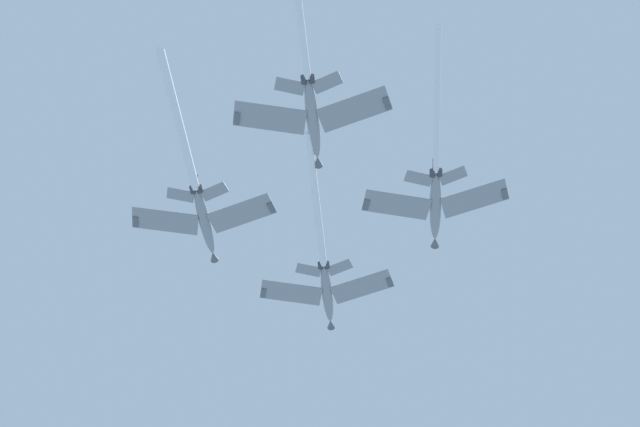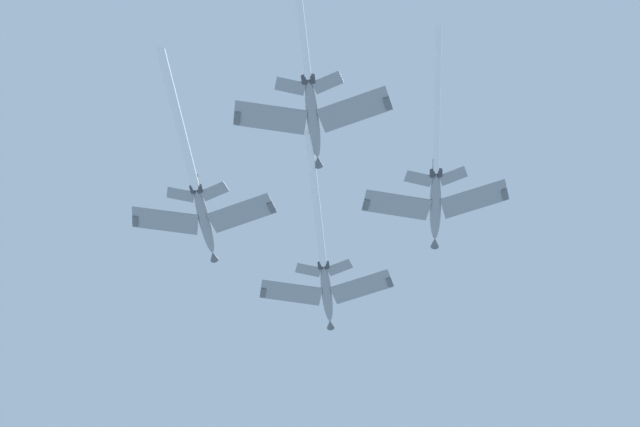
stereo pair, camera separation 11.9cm
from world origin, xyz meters
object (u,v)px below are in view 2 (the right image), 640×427
object	(u,v)px
jet_right_wing	(436,186)
jet_slot	(310,90)
jet_left_wing	(196,189)
jet_lead	(323,264)

from	to	relation	value
jet_right_wing	jet_slot	distance (m)	22.45
jet_left_wing	jet_right_wing	distance (m)	31.91
jet_lead	jet_slot	xyz separation A→B (m)	(26.93, -6.73, -9.24)
jet_slot	jet_left_wing	bearing A→B (deg)	-143.83
jet_left_wing	jet_right_wing	size ratio (longest dim) A/B	0.99
jet_left_wing	jet_slot	distance (m)	21.31
jet_lead	jet_right_wing	size ratio (longest dim) A/B	1.05
jet_left_wing	jet_slot	xyz separation A→B (m)	(16.86, 12.33, -4.21)
jet_left_wing	jet_slot	bearing A→B (deg)	36.17
jet_lead	jet_slot	distance (m)	29.25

